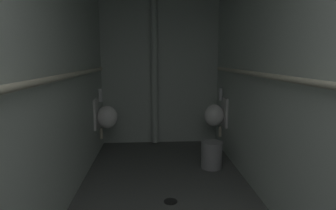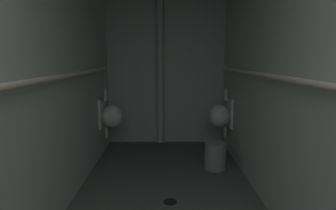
# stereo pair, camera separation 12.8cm
# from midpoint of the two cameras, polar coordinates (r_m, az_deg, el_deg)

# --- Properties ---
(wall_left) EXTENTS (0.06, 4.59, 2.69)m
(wall_left) POSITION_cam_midpoint_polar(r_m,az_deg,el_deg) (2.50, -25.24, 6.70)
(wall_left) COLOR #B7C3B9
(wall_left) RESTS_ON ground
(wall_right) EXTENTS (0.06, 4.59, 2.69)m
(wall_right) POSITION_cam_midpoint_polar(r_m,az_deg,el_deg) (2.56, 21.65, 7.00)
(wall_right) COLOR #B7C3B9
(wall_right) RESTS_ON ground
(wall_back) EXTENTS (2.06, 0.06, 2.69)m
(wall_back) POSITION_cam_midpoint_polar(r_m,az_deg,el_deg) (4.59, -2.50, 8.61)
(wall_back) COLOR #B7C3B9
(wall_back) RESTS_ON ground
(urinal_left_mid) EXTENTS (0.32, 0.30, 0.76)m
(urinal_left_mid) POSITION_cam_midpoint_polar(r_m,az_deg,el_deg) (4.13, -13.75, -2.31)
(urinal_left_mid) COLOR white
(urinal_right_mid) EXTENTS (0.32, 0.30, 0.76)m
(urinal_right_mid) POSITION_cam_midpoint_polar(r_m,az_deg,el_deg) (4.18, 9.08, -2.02)
(urinal_right_mid) COLOR white
(supply_pipe_left) EXTENTS (0.06, 3.82, 0.06)m
(supply_pipe_left) POSITION_cam_midpoint_polar(r_m,az_deg,el_deg) (2.45, -23.35, 5.25)
(supply_pipe_left) COLOR beige
(supply_pipe_right) EXTENTS (0.06, 3.86, 0.06)m
(supply_pipe_right) POSITION_cam_midpoint_polar(r_m,az_deg,el_deg) (2.50, 19.95, 5.55)
(supply_pipe_right) COLOR beige
(standpipe_back_wall) EXTENTS (0.11, 0.11, 2.64)m
(standpipe_back_wall) POSITION_cam_midpoint_polar(r_m,az_deg,el_deg) (4.48, -3.70, 8.57)
(standpipe_back_wall) COLOR #B7C3B9
(standpipe_back_wall) RESTS_ON ground
(floor_drain) EXTENTS (0.14, 0.14, 0.01)m
(floor_drain) POSITION_cam_midpoint_polar(r_m,az_deg,el_deg) (2.93, -0.80, -19.53)
(floor_drain) COLOR black
(floor_drain) RESTS_ON ground
(waste_bin) EXTENTS (0.28, 0.28, 0.35)m
(waste_bin) POSITION_cam_midpoint_polar(r_m,az_deg,el_deg) (3.69, 8.11, -10.29)
(waste_bin) COLOR gray
(waste_bin) RESTS_ON ground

